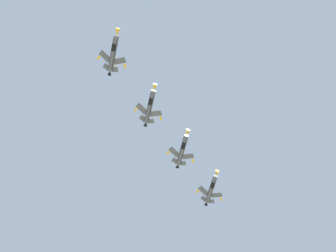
% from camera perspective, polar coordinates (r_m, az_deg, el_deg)
% --- Properties ---
extents(fighter_jet_lead, '(10.05, 15.70, 4.59)m').
position_cam_1_polar(fighter_jet_lead, '(137.45, -7.54, 10.01)').
color(fighter_jet_lead, '#4C5666').
extents(fighter_jet_left_wing, '(10.02, 15.70, 4.63)m').
position_cam_1_polar(fighter_jet_left_wing, '(141.54, -2.50, 2.81)').
color(fighter_jet_left_wing, '#4C5666').
extents(fighter_jet_right_wing, '(10.19, 15.70, 4.38)m').
position_cam_1_polar(fighter_jet_right_wing, '(148.94, 2.02, -3.23)').
color(fighter_jet_right_wing, '#4C5666').
extents(fighter_jet_left_outer, '(10.14, 15.70, 4.42)m').
position_cam_1_polar(fighter_jet_left_outer, '(159.39, 6.02, -8.57)').
color(fighter_jet_left_outer, '#4C5666').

